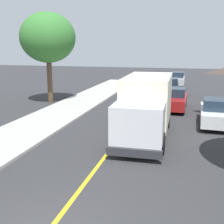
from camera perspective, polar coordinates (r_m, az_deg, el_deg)
name	(u,v)px	position (r m, az deg, el deg)	size (l,w,h in m)	color
centre_line_yellow	(124,131)	(16.78, 2.40, -3.81)	(0.16, 56.00, 0.01)	gold
box_truck	(146,104)	(15.67, 6.73, 1.55)	(2.51, 7.22, 3.20)	#F2EDCC
parked_car_near	(174,99)	(22.84, 12.12, 2.44)	(1.94, 4.46, 1.67)	maroon
parked_car_mid	(169,87)	(29.70, 11.20, 4.85)	(2.00, 4.48, 1.67)	black
parked_car_far	(177,79)	(36.80, 12.63, 6.30)	(1.84, 4.42, 1.67)	#B7B7BC
parked_van_across	(216,113)	(18.97, 19.77, -0.15)	(1.94, 4.46, 1.67)	silver
street_tree_down_block	(48,38)	(25.47, -12.51, 14.04)	(4.61, 4.61, 7.57)	brown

